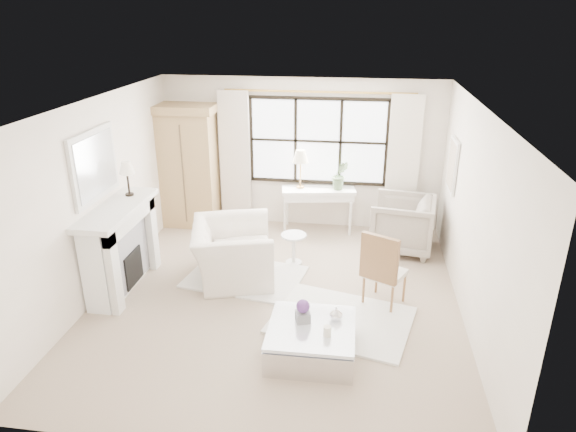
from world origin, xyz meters
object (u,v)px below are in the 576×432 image
Objects in this scene: console_table at (318,209)px; coffee_table at (311,341)px; club_armchair at (233,252)px; armoire at (188,165)px.

console_table reaches higher than coffee_table.
console_table is at bearing -43.84° from club_armchair.
club_armchair is (-1.10, -1.98, 0.02)m from console_table.
armoire is 4.59m from coffee_table.
coffee_table is at bearing -95.25° from console_table.
armoire is 2.50m from console_table.
console_table is 1.04× the size of club_armchair.
coffee_table is at bearing -155.92° from club_armchair.
club_armchair reaches higher than console_table.
console_table is 1.34× the size of coffee_table.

